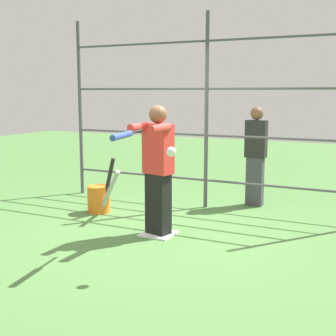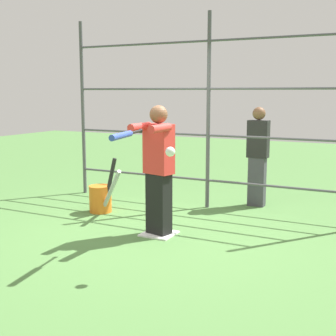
% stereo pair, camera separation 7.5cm
% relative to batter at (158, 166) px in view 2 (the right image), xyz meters
% --- Properties ---
extents(ground_plane, '(24.00, 24.00, 0.00)m').
position_rel_batter_xyz_m(ground_plane, '(0.00, -0.02, -0.88)').
color(ground_plane, '#4C7A3D').
extents(home_plate, '(0.40, 0.40, 0.02)m').
position_rel_batter_xyz_m(home_plate, '(0.00, -0.02, -0.87)').
color(home_plate, white).
rests_on(home_plate, ground).
extents(fence_backstop, '(4.80, 0.06, 2.98)m').
position_rel_batter_xyz_m(fence_backstop, '(0.00, -1.62, 0.61)').
color(fence_backstop, '#4C4C51').
rests_on(fence_backstop, ground).
extents(batter, '(0.41, 0.62, 1.63)m').
position_rel_batter_xyz_m(batter, '(0.00, 0.00, 0.00)').
color(batter, black).
rests_on(batter, ground).
extents(baseball_bat_swinging, '(0.19, 0.82, 0.07)m').
position_rel_batter_xyz_m(baseball_bat_swinging, '(-0.08, 0.91, 0.47)').
color(baseball_bat_swinging, black).
extents(softball_in_flight, '(0.10, 0.10, 0.10)m').
position_rel_batter_xyz_m(softball_in_flight, '(-0.67, 1.00, 0.33)').
color(softball_in_flight, white).
extents(bat_bucket, '(0.76, 0.53, 0.84)m').
position_rel_batter_xyz_m(bat_bucket, '(1.29, -0.60, -0.65)').
color(bat_bucket, orange).
rests_on(bat_bucket, ground).
extents(bystander_behind_fence, '(0.32, 0.20, 1.56)m').
position_rel_batter_xyz_m(bystander_behind_fence, '(-0.66, -2.07, -0.07)').
color(bystander_behind_fence, '#3F3F47').
rests_on(bystander_behind_fence, ground).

